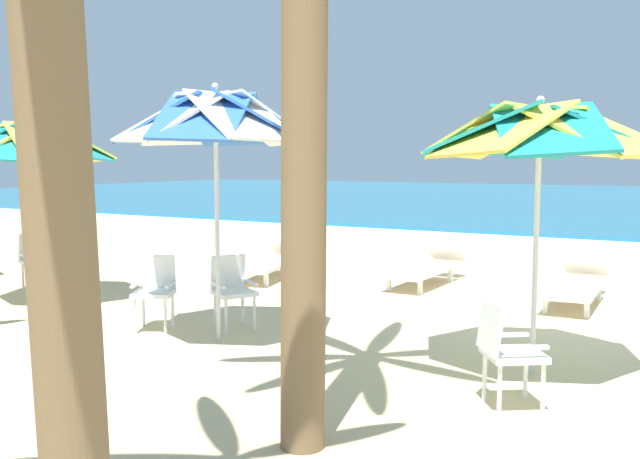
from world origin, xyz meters
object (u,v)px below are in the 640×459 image
beach_umbrella_0 (539,134)px  plastic_chair_4 (37,258)px  plastic_chair_3 (78,268)px  plastic_chair_2 (232,287)px  sun_lounger_3 (271,261)px  sun_lounger_1 (576,284)px  sun_lounger_2 (426,267)px  beach_umbrella_2 (35,144)px  plastic_chair_1 (155,288)px  plastic_chair_0 (506,348)px  beach_umbrella_1 (216,121)px

beach_umbrella_0 → plastic_chair_4: (-7.64, 0.55, -1.73)m
plastic_chair_3 → plastic_chair_4: 1.41m
plastic_chair_2 → sun_lounger_3: bearing=116.5°
plastic_chair_4 → sun_lounger_1: plastic_chair_4 is taller
sun_lounger_2 → sun_lounger_3: 2.63m
beach_umbrella_0 → sun_lounger_1: size_ratio=1.19×
plastic_chair_3 → sun_lounger_1: plastic_chair_3 is taller
beach_umbrella_2 → sun_lounger_3: 4.20m
plastic_chair_2 → sun_lounger_2: (0.92, 3.92, -0.22)m
beach_umbrella_0 → sun_lounger_1: 4.03m
beach_umbrella_0 → plastic_chair_1: beach_umbrella_0 is taller
beach_umbrella_0 → plastic_chair_0: 2.02m
plastic_chair_3 → plastic_chair_2: bearing=-3.0°
beach_umbrella_0 → sun_lounger_2: (-2.58, 3.95, -1.95)m
plastic_chair_2 → sun_lounger_3: size_ratio=0.39×
sun_lounger_2 → sun_lounger_3: bearing=-164.7°
beach_umbrella_1 → plastic_chair_3: size_ratio=3.25×
sun_lounger_1 → plastic_chair_0: bearing=-87.1°
plastic_chair_4 → plastic_chair_1: bearing=-16.6°
plastic_chair_1 → sun_lounger_3: bearing=102.8°
plastic_chair_0 → plastic_chair_4: 7.82m
sun_lounger_1 → beach_umbrella_0: bearing=-86.5°
plastic_chair_0 → sun_lounger_1: (-0.23, 4.56, -0.22)m
beach_umbrella_2 → plastic_chair_3: 1.79m
plastic_chair_0 → sun_lounger_1: plastic_chair_0 is taller
plastic_chair_3 → sun_lounger_2: plastic_chair_3 is taller
plastic_chair_1 → sun_lounger_1: bearing=44.3°
beach_umbrella_1 → plastic_chair_2: beach_umbrella_1 is taller
plastic_chair_0 → plastic_chair_4: size_ratio=1.00×
plastic_chair_1 → plastic_chair_2: bearing=31.3°
beach_umbrella_1 → sun_lounger_1: size_ratio=1.30×
plastic_chair_1 → beach_umbrella_1: bearing=-3.6°
beach_umbrella_0 → sun_lounger_3: size_ratio=1.16×
plastic_chair_1 → sun_lounger_3: size_ratio=0.39×
plastic_chair_0 → sun_lounger_3: plastic_chair_0 is taller
beach_umbrella_1 → sun_lounger_3: (-1.82, 3.77, -2.13)m
beach_umbrella_1 → plastic_chair_1: bearing=176.4°
beach_umbrella_0 → beach_umbrella_1: 3.34m
plastic_chair_3 → sun_lounger_3: (1.16, 3.09, -0.22)m
plastic_chair_4 → sun_lounger_2: size_ratio=0.40×
plastic_chair_1 → beach_umbrella_2: (-2.47, 0.35, 1.71)m
plastic_chair_0 → plastic_chair_3: bearing=169.1°
plastic_chair_0 → beach_umbrella_2: (-6.77, 0.94, 1.71)m
plastic_chair_3 → beach_umbrella_0: bearing=-1.5°
plastic_chair_4 → sun_lounger_2: bearing=33.9°
beach_umbrella_2 → sun_lounger_3: (1.63, 3.35, -1.93)m
plastic_chair_1 → beach_umbrella_2: beach_umbrella_2 is taller
plastic_chair_2 → sun_lounger_2: size_ratio=0.40×
plastic_chair_2 → plastic_chair_0: bearing=-16.8°
plastic_chair_2 → plastic_chair_3: size_ratio=1.00×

